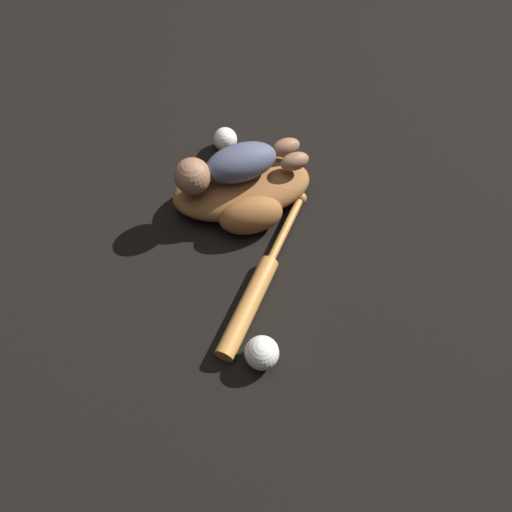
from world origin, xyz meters
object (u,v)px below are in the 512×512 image
object	(u,v)px
baseball_glove	(243,192)
baseball	(262,353)
baby_figure	(234,165)
baseball_spare	(225,140)
baseball_bat	(257,289)

from	to	relation	value
baseball_glove	baseball	distance (m)	0.45
baby_figure	baseball_spare	bearing A→B (deg)	-95.60
baseball_bat	baseball_spare	world-z (taller)	baseball_spare
baby_figure	baseball_bat	world-z (taller)	baby_figure
baseball_glove	baseball_spare	world-z (taller)	baseball_glove
baseball_glove	baseball_bat	size ratio (longest dim) A/B	0.89
baseball_glove	baby_figure	xyz separation A→B (m)	(0.02, -0.01, 0.09)
baby_figure	baseball_spare	distance (m)	0.24
baseball	baseball_glove	bearing A→B (deg)	-99.24
baby_figure	baseball_bat	distance (m)	0.32
baby_figure	baseball_bat	xyz separation A→B (m)	(0.02, 0.29, -0.12)
baseball_bat	baby_figure	bearing A→B (deg)	-93.90
baseball_spare	baseball	bearing A→B (deg)	83.67
baseball_glove	baby_figure	distance (m)	0.10
baby_figure	baseball_spare	xyz separation A→B (m)	(-0.02, -0.21, -0.11)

